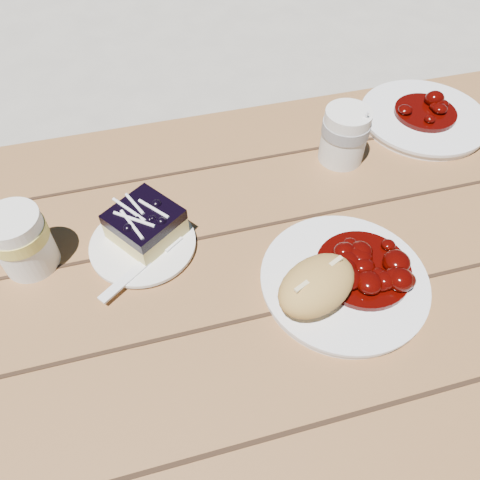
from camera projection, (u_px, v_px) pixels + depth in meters
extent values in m
plane|color=#A8A297|center=(235.00, 432.00, 1.28)|extent=(60.00, 60.00, 0.00)
cube|color=brown|center=(231.00, 284.00, 0.72)|extent=(2.00, 0.80, 0.05)
cube|color=brown|center=(177.00, 157.00, 1.34)|extent=(1.80, 0.25, 0.04)
cube|color=brown|center=(408.00, 169.00, 1.65)|extent=(0.06, 0.06, 0.42)
cylinder|color=white|center=(344.00, 281.00, 0.68)|extent=(0.24, 0.24, 0.02)
ellipsoid|color=tan|center=(316.00, 285.00, 0.63)|extent=(0.14, 0.12, 0.06)
cylinder|color=white|center=(143.00, 245.00, 0.73)|extent=(0.16, 0.16, 0.01)
cube|color=#E8D67E|center=(146.00, 228.00, 0.72)|extent=(0.13, 0.13, 0.03)
cube|color=black|center=(144.00, 217.00, 0.71)|extent=(0.13, 0.13, 0.02)
cylinder|color=white|center=(344.00, 136.00, 0.83)|extent=(0.08, 0.08, 0.10)
cylinder|color=white|center=(423.00, 118.00, 0.93)|extent=(0.24, 0.24, 0.02)
cylinder|color=white|center=(22.00, 241.00, 0.68)|extent=(0.08, 0.08, 0.10)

